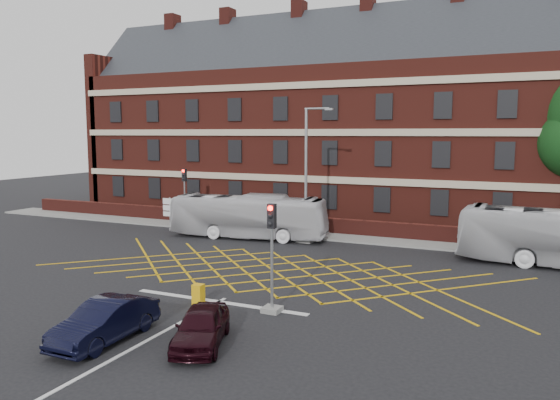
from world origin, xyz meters
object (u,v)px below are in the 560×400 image
at_px(bus_left, 248,216).
at_px(direction_signs, 169,208).
at_px(street_lamp, 307,197).
at_px(traffic_light_far, 185,202).
at_px(utility_cabinet, 198,294).
at_px(traffic_light_near, 272,268).
at_px(car_navy, 105,321).
at_px(car_maroon, 201,327).

distance_m(bus_left, direction_signs, 7.57).
relative_size(bus_left, street_lamp, 1.23).
relative_size(traffic_light_far, utility_cabinet, 5.08).
xyz_separation_m(bus_left, street_lamp, (4.05, 0.33, 1.44)).
distance_m(bus_left, street_lamp, 4.31).
bearing_deg(bus_left, traffic_light_near, -155.69).
xyz_separation_m(bus_left, traffic_light_far, (-6.83, 2.66, 0.30)).
distance_m(bus_left, car_navy, 18.56).
relative_size(car_maroon, street_lamp, 0.44).
distance_m(car_maroon, traffic_light_near, 4.21).
bearing_deg(traffic_light_far, car_maroon, -54.51).
distance_m(car_maroon, direction_signs, 23.65).
bearing_deg(traffic_light_far, bus_left, -21.25).
distance_m(car_maroon, utility_cabinet, 4.37).
height_order(bus_left, car_maroon, bus_left).
bearing_deg(traffic_light_near, utility_cabinet, -173.02).
bearing_deg(bus_left, traffic_light_far, 61.85).
bearing_deg(car_maroon, direction_signs, 107.81).
bearing_deg(traffic_light_far, utility_cabinet, -54.21).
height_order(bus_left, traffic_light_near, traffic_light_near).
xyz_separation_m(traffic_light_far, utility_cabinet, (11.61, -16.10, -1.34)).
bearing_deg(direction_signs, traffic_light_near, -43.51).
xyz_separation_m(traffic_light_near, utility_cabinet, (-3.14, -0.38, -1.34)).
distance_m(traffic_light_far, direction_signs, 1.36).
height_order(street_lamp, direction_signs, street_lamp).
relative_size(bus_left, traffic_light_far, 2.45).
bearing_deg(street_lamp, traffic_light_far, 167.91).
bearing_deg(direction_signs, car_navy, -59.55).
bearing_deg(bus_left, car_maroon, -163.95).
xyz_separation_m(bus_left, traffic_light_near, (7.91, -13.06, 0.30)).
distance_m(traffic_light_near, traffic_light_far, 21.56).
bearing_deg(direction_signs, street_lamp, -5.84).
bearing_deg(street_lamp, direction_signs, 174.16).
bearing_deg(car_navy, traffic_light_near, 51.98).
bearing_deg(traffic_light_near, street_lamp, 106.11).
bearing_deg(direction_signs, utility_cabinet, -50.78).
bearing_deg(traffic_light_near, direction_signs, 136.49).
xyz_separation_m(traffic_light_near, direction_signs, (-15.34, 14.56, -0.39)).
distance_m(street_lamp, utility_cabinet, 14.01).
height_order(bus_left, street_lamp, street_lamp).
relative_size(car_maroon, utility_cabinet, 4.44).
height_order(traffic_light_far, direction_signs, traffic_light_far).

